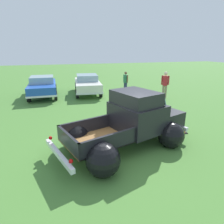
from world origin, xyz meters
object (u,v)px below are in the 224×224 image
at_px(spectator_0, 126,81).
at_px(lane_cone_0, 182,125).
at_px(show_car_1, 87,83).
at_px(spectator_1, 165,83).
at_px(show_car_0, 43,86).
at_px(vintage_pickup_truck, 131,125).

distance_m(spectator_0, lane_cone_0, 7.82).
xyz_separation_m(show_car_1, spectator_1, (4.88, -2.96, 0.26)).
distance_m(show_car_0, show_car_1, 3.22).
relative_size(show_car_0, lane_cone_0, 6.59).
distance_m(show_car_0, spectator_1, 8.63).
height_order(spectator_1, lane_cone_0, spectator_1).
xyz_separation_m(show_car_0, show_car_1, (3.22, 0.00, -0.00)).
xyz_separation_m(vintage_pickup_truck, spectator_0, (2.89, 8.10, 0.17)).
bearing_deg(show_car_0, spectator_1, 70.57).
xyz_separation_m(vintage_pickup_truck, spectator_1, (4.89, 5.75, 0.28)).
relative_size(spectator_0, lane_cone_0, 2.60).
bearing_deg(lane_cone_0, vintage_pickup_truck, -172.32).
distance_m(vintage_pickup_truck, lane_cone_0, 2.46).
distance_m(vintage_pickup_truck, show_car_1, 8.71).
xyz_separation_m(show_car_0, spectator_0, (6.10, -0.61, 0.15)).
relative_size(vintage_pickup_truck, show_car_0, 1.20).
distance_m(show_car_0, lane_cone_0, 10.10).
bearing_deg(spectator_0, show_car_0, -23.54).
distance_m(vintage_pickup_truck, spectator_1, 7.56).
relative_size(vintage_pickup_truck, show_car_1, 1.14).
distance_m(show_car_1, spectator_0, 2.94).
xyz_separation_m(spectator_0, spectator_1, (2.00, -2.35, 0.11)).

